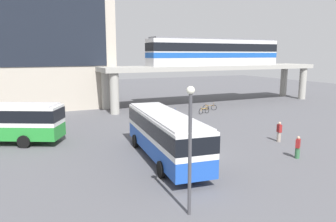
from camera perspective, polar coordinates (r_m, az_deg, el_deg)
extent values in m
plane|color=#515156|center=(32.45, -4.67, -2.76)|extent=(120.00, 120.00, 0.00)
cube|color=#B2A899|center=(47.63, -27.42, 12.96)|extent=(26.86, 11.35, 21.01)
cube|color=#9E9B93|center=(47.48, 8.25, 7.63)|extent=(33.55, 5.67, 0.60)
cylinder|color=#9E9B93|center=(39.25, -9.45, 3.04)|extent=(1.10, 1.10, 4.96)
cylinder|color=#9E9B93|center=(56.37, 22.71, 4.49)|extent=(1.10, 1.10, 4.96)
cylinder|color=#9E9B93|center=(43.15, -10.95, 3.62)|extent=(1.10, 1.10, 4.96)
cylinder|color=#9E9B93|center=(59.16, 19.78, 4.91)|extent=(1.10, 1.10, 4.96)
cube|color=silver|center=(47.45, 8.33, 10.17)|extent=(20.36, 2.90, 3.60)
cube|color=#194CA5|center=(47.45, 8.31, 9.73)|extent=(20.42, 2.96, 0.70)
cube|color=black|center=(47.46, 8.35, 11.04)|extent=(20.42, 2.96, 1.10)
cube|color=slate|center=(47.50, 8.38, 12.48)|extent=(19.55, 2.61, 0.24)
cube|color=#1E4CB2|center=(22.20, -0.57, -5.97)|extent=(3.73, 11.21, 1.10)
cube|color=silver|center=(21.87, -0.58, -2.70)|extent=(3.73, 11.21, 1.50)
cube|color=black|center=(21.86, -0.58, -2.51)|extent=(3.77, 11.26, 0.96)
cube|color=silver|center=(21.71, -0.58, -0.61)|extent=(3.54, 10.65, 0.12)
cylinder|color=black|center=(25.29, -5.80, -5.31)|extent=(0.39, 1.03, 1.00)
cylinder|color=black|center=(25.94, -0.40, -4.86)|extent=(0.39, 1.03, 1.00)
cylinder|color=black|center=(19.21, -1.22, -10.28)|extent=(0.39, 1.03, 1.00)
cylinder|color=black|center=(20.07, 5.69, -9.43)|extent=(0.39, 1.03, 1.00)
cylinder|color=black|center=(27.37, -24.13, -4.97)|extent=(1.02, 0.71, 1.00)
cylinder|color=black|center=(29.55, -22.00, -3.76)|extent=(1.02, 0.71, 1.00)
torus|color=black|center=(37.65, 1.26, -0.41)|extent=(0.73, 0.26, 0.74)
torus|color=black|center=(37.48, -0.32, -0.46)|extent=(0.73, 0.26, 0.74)
cylinder|color=#1E3FA5|center=(37.51, 0.47, -0.02)|extent=(1.02, 0.34, 0.05)
cylinder|color=#1E3FA5|center=(37.42, -0.32, -0.01)|extent=(0.04, 0.04, 0.55)
cylinder|color=#1E3FA5|center=(37.59, 1.26, 0.11)|extent=(0.04, 0.04, 0.65)
torus|color=black|center=(42.16, 8.11, 0.61)|extent=(0.70, 0.36, 0.74)
torus|color=black|center=(42.01, 6.69, 0.61)|extent=(0.70, 0.36, 0.74)
cylinder|color=#996626|center=(42.04, 7.41, 0.99)|extent=(0.98, 0.48, 0.05)
cylinder|color=#996626|center=(41.96, 6.70, 1.02)|extent=(0.04, 0.04, 0.55)
cylinder|color=#996626|center=(42.10, 8.12, 1.08)|extent=(0.04, 0.04, 0.65)
torus|color=black|center=(39.21, -1.76, 0.00)|extent=(0.73, 0.23, 0.74)
torus|color=black|center=(39.04, -3.27, -0.05)|extent=(0.73, 0.23, 0.74)
cylinder|color=#B21E1E|center=(39.07, -2.52, 0.38)|extent=(1.03, 0.29, 0.05)
cylinder|color=#B21E1E|center=(38.98, -3.28, 0.38)|extent=(0.04, 0.04, 0.55)
cylinder|color=#B21E1E|center=(39.15, -1.76, 0.51)|extent=(0.04, 0.04, 0.65)
torus|color=black|center=(39.93, 6.91, 0.12)|extent=(0.73, 0.25, 0.74)
torus|color=black|center=(39.17, 5.86, -0.06)|extent=(0.73, 0.25, 0.74)
cylinder|color=orange|center=(39.50, 6.40, 0.43)|extent=(1.03, 0.32, 0.05)
cylinder|color=orange|center=(39.12, 5.87, 0.38)|extent=(0.04, 0.04, 0.55)
cylinder|color=orange|center=(39.87, 6.92, 0.61)|extent=(0.04, 0.04, 0.65)
cylinder|color=gray|center=(28.33, 19.01, -4.34)|extent=(0.32, 0.32, 0.81)
cube|color=maroon|center=(28.16, 19.09, -2.91)|extent=(0.33, 0.44, 0.64)
sphere|color=tan|center=(28.07, 19.14, -2.05)|extent=(0.22, 0.22, 0.22)
cylinder|color=#33663F|center=(24.37, 21.90, -6.89)|extent=(0.32, 0.32, 0.76)
cube|color=maroon|center=(24.18, 22.00, -5.33)|extent=(0.48, 0.43, 0.61)
sphere|color=tan|center=(24.09, 22.07, -4.40)|extent=(0.21, 0.21, 0.21)
cylinder|color=#3F3F44|center=(14.32, 3.88, -7.96)|extent=(0.16, 0.16, 5.51)
sphere|color=silver|center=(13.70, 4.02, 3.68)|extent=(0.36, 0.36, 0.36)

